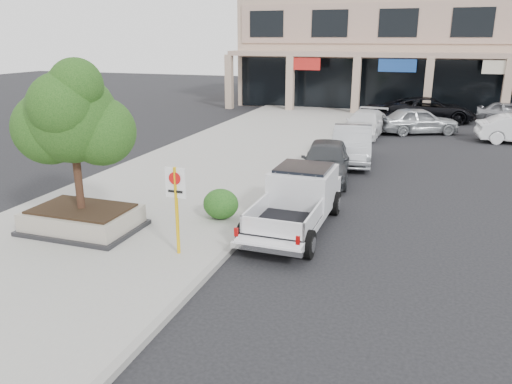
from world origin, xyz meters
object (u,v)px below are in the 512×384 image
at_px(planter, 83,219).
at_px(no_parking_sign, 176,199).
at_px(pickup_truck, 295,202).
at_px(lot_car_e, 510,112).
at_px(curb_car_c, 365,124).
at_px(curb_car_d, 376,115).
at_px(lot_car_a, 419,121).
at_px(lot_car_d, 429,110).
at_px(curb_car_b, 352,144).
at_px(planter_tree, 79,117).
at_px(curb_car_a, 326,160).

bearing_deg(planter, no_parking_sign, -9.62).
xyz_separation_m(pickup_truck, lot_car_e, (8.68, 23.55, -0.16)).
xyz_separation_m(pickup_truck, curb_car_c, (0.11, 15.62, -0.14)).
distance_m(no_parking_sign, curb_car_d, 22.75).
bearing_deg(curb_car_d, planter, -108.06).
height_order(planter, lot_car_a, lot_car_a).
height_order(no_parking_sign, lot_car_d, no_parking_sign).
relative_size(lot_car_d, lot_car_e, 1.43).
distance_m(planter, curb_car_c, 18.90).
height_order(planter, lot_car_d, lot_car_d).
bearing_deg(lot_car_e, curb_car_d, 126.92).
relative_size(pickup_truck, curb_car_b, 1.11).
height_order(curb_car_c, lot_car_a, lot_car_a).
xyz_separation_m(no_parking_sign, curb_car_d, (2.65, 22.58, -0.97)).
xyz_separation_m(curb_car_b, curb_car_d, (0.00, 10.55, -0.15)).
distance_m(lot_car_a, lot_car_e, 8.38).
height_order(lot_car_d, lot_car_e, lot_car_d).
bearing_deg(curb_car_b, pickup_truck, -99.03).
bearing_deg(curb_car_c, planter_tree, -102.05).
height_order(planter_tree, curb_car_a, planter_tree).
bearing_deg(planter, lot_car_a, 66.18).
relative_size(curb_car_a, curb_car_c, 0.93).
xyz_separation_m(planter, planter_tree, (0.13, 0.15, 2.94)).
distance_m(no_parking_sign, lot_car_e, 28.70).
bearing_deg(planter_tree, curb_car_c, 72.36).
bearing_deg(lot_car_d, curb_car_a, 158.73).
relative_size(no_parking_sign, lot_car_a, 0.50).
height_order(no_parking_sign, curb_car_d, no_parking_sign).
bearing_deg(curb_car_a, pickup_truck, -94.54).
height_order(pickup_truck, curb_car_c, pickup_truck).
relative_size(planter, lot_car_e, 0.77).
height_order(curb_car_a, curb_car_c, curb_car_a).
height_order(pickup_truck, lot_car_e, pickup_truck).
bearing_deg(lot_car_e, no_parking_sign, 169.21).
distance_m(no_parking_sign, lot_car_a, 21.03).
xyz_separation_m(planter, lot_car_e, (14.38, 25.93, 0.23)).
xyz_separation_m(curb_car_b, lot_car_a, (2.69, 8.29, -0.03)).
distance_m(curb_car_c, curb_car_d, 4.02).
height_order(planter_tree, pickup_truck, planter_tree).
distance_m(curb_car_d, lot_car_e, 9.22).
bearing_deg(planter_tree, lot_car_e, 61.07).
xyz_separation_m(planter_tree, lot_car_e, (14.25, 25.77, -2.71)).
bearing_deg(curb_car_c, curb_car_b, -82.45).
bearing_deg(curb_car_d, curb_car_b, -92.75).
distance_m(no_parking_sign, curb_car_a, 8.99).
distance_m(no_parking_sign, pickup_truck, 3.82).
relative_size(planter_tree, curb_car_d, 0.84).
distance_m(curb_car_a, lot_car_e, 19.89).
relative_size(no_parking_sign, curb_car_a, 0.50).
relative_size(curb_car_c, lot_car_d, 0.84).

